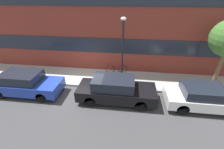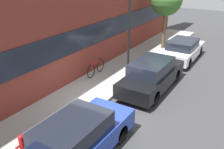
{
  "view_description": "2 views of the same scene",
  "coord_description": "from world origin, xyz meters",
  "px_view_note": "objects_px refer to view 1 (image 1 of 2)",
  "views": [
    {
      "loc": [
        2.95,
        -8.08,
        5.64
      ],
      "look_at": [
        1.93,
        0.1,
        1.06
      ],
      "focal_mm": 24.0,
      "sensor_mm": 36.0,
      "label": 1
    },
    {
      "loc": [
        -7.84,
        -5.1,
        5.45
      ],
      "look_at": [
        0.87,
        0.28,
        0.97
      ],
      "focal_mm": 40.0,
      "sensor_mm": 36.0,
      "label": 2
    }
  ],
  "objects_px": {
    "parked_car_white": "(204,97)",
    "fire_hydrant": "(28,74)",
    "bicycle": "(116,68)",
    "parked_car_black": "(116,90)",
    "lamp_post": "(123,46)",
    "parked_car_blue": "(25,83)"
  },
  "relations": [
    {
      "from": "parked_car_white",
      "to": "fire_hydrant",
      "type": "height_order",
      "value": "parked_car_white"
    },
    {
      "from": "bicycle",
      "to": "parked_car_black",
      "type": "bearing_deg",
      "value": 90.85
    },
    {
      "from": "bicycle",
      "to": "lamp_post",
      "type": "bearing_deg",
      "value": 102.77
    },
    {
      "from": "parked_car_black",
      "to": "bicycle",
      "type": "bearing_deg",
      "value": 94.76
    },
    {
      "from": "parked_car_white",
      "to": "fire_hydrant",
      "type": "xyz_separation_m",
      "value": [
        -11.21,
        1.43,
        -0.15
      ]
    },
    {
      "from": "bicycle",
      "to": "lamp_post",
      "type": "height_order",
      "value": "lamp_post"
    },
    {
      "from": "parked_car_black",
      "to": "lamp_post",
      "type": "relative_size",
      "value": 1.03
    },
    {
      "from": "parked_car_blue",
      "to": "parked_car_white",
      "type": "relative_size",
      "value": 1.06
    },
    {
      "from": "parked_car_blue",
      "to": "lamp_post",
      "type": "distance_m",
      "value": 6.36
    },
    {
      "from": "bicycle",
      "to": "lamp_post",
      "type": "relative_size",
      "value": 0.38
    },
    {
      "from": "parked_car_white",
      "to": "fire_hydrant",
      "type": "bearing_deg",
      "value": 172.73
    },
    {
      "from": "fire_hydrant",
      "to": "lamp_post",
      "type": "relative_size",
      "value": 0.17
    },
    {
      "from": "parked_car_blue",
      "to": "parked_car_white",
      "type": "height_order",
      "value": "parked_car_blue"
    },
    {
      "from": "parked_car_blue",
      "to": "parked_car_black",
      "type": "bearing_deg",
      "value": 0.0
    },
    {
      "from": "parked_car_blue",
      "to": "bicycle",
      "type": "bearing_deg",
      "value": 29.84
    },
    {
      "from": "parked_car_blue",
      "to": "parked_car_black",
      "type": "distance_m",
      "value": 5.58
    },
    {
      "from": "fire_hydrant",
      "to": "bicycle",
      "type": "height_order",
      "value": "bicycle"
    },
    {
      "from": "parked_car_blue",
      "to": "parked_car_black",
      "type": "height_order",
      "value": "parked_car_black"
    },
    {
      "from": "bicycle",
      "to": "lamp_post",
      "type": "xyz_separation_m",
      "value": [
        0.49,
        -1.64,
        2.3
      ]
    },
    {
      "from": "parked_car_black",
      "to": "lamp_post",
      "type": "distance_m",
      "value": 2.55
    },
    {
      "from": "bicycle",
      "to": "parked_car_blue",
      "type": "bearing_deg",
      "value": 25.93
    },
    {
      "from": "parked_car_blue",
      "to": "fire_hydrant",
      "type": "xyz_separation_m",
      "value": [
        -0.84,
        1.43,
        -0.2
      ]
    }
  ]
}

